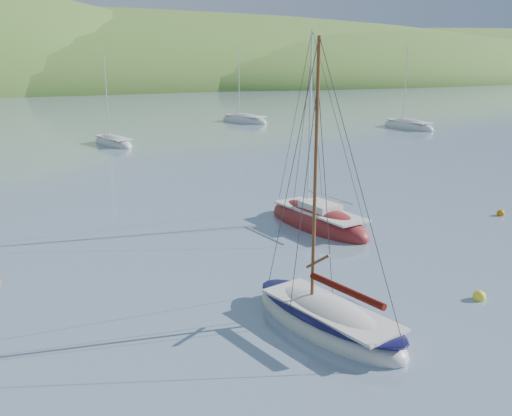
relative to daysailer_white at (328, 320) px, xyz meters
name	(u,v)px	position (x,y,z in m)	size (l,w,h in m)	color
ground	(396,328)	(2.08, -1.03, -0.23)	(700.00, 700.00, 0.00)	#758DA1
shoreline_hills	(19,84)	(-7.58, 171.40, -0.23)	(690.00, 135.00, 56.00)	#456F2A
daysailer_white	(328,320)	(0.00, 0.00, 0.00)	(4.04, 7.09, 10.29)	silver
sloop_red	(318,222)	(5.35, 10.49, -0.02)	(3.92, 7.83, 11.07)	maroon
distant_sloop_a	(113,143)	(-0.35, 43.18, -0.06)	(4.20, 7.00, 9.43)	silver
distant_sloop_b	(244,121)	(19.04, 56.06, -0.04)	(5.72, 8.16, 11.02)	silver
distant_sloop_d	(408,127)	(35.45, 42.43, -0.04)	(3.90, 8.11, 11.11)	silver
mooring_buoys	(370,260)	(4.80, 4.61, -0.11)	(27.08, 9.11, 0.48)	#FFF62B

